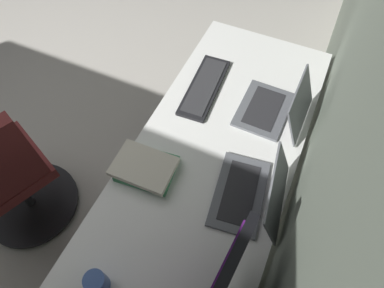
# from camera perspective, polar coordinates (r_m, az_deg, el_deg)

# --- Properties ---
(floor_plane) EXTENTS (5.22, 5.22, 0.00)m
(floor_plane) POSITION_cam_1_polar(r_m,az_deg,el_deg) (2.93, -28.51, 6.59)
(floor_plane) COLOR #B2ADA3
(wall_back) EXTENTS (4.95, 0.10, 2.60)m
(wall_back) POSITION_cam_1_polar(r_m,az_deg,el_deg) (1.17, 30.13, 14.48)
(wall_back) COLOR slate
(wall_back) RESTS_ON ground
(desk) EXTENTS (1.94, 0.70, 0.73)m
(desk) POSITION_cam_1_polar(r_m,az_deg,el_deg) (1.45, 1.81, -6.84)
(desk) COLOR white
(desk) RESTS_ON ground
(laptop_leftmost) EXTENTS (0.37, 0.31, 0.19)m
(laptop_leftmost) POSITION_cam_1_polar(r_m,az_deg,el_deg) (1.33, 10.67, -8.31)
(laptop_leftmost) COLOR #595B60
(laptop_leftmost) RESTS_ON desk
(laptop_left) EXTENTS (0.31, 0.31, 0.21)m
(laptop_left) POSITION_cam_1_polar(r_m,az_deg,el_deg) (1.58, 14.63, 6.10)
(laptop_left) COLOR #595B60
(laptop_left) RESTS_ON desk
(keyboard_main) EXTENTS (0.43, 0.16, 0.02)m
(keyboard_main) POSITION_cam_1_polar(r_m,az_deg,el_deg) (1.67, 2.16, 9.88)
(keyboard_main) COLOR black
(keyboard_main) RESTS_ON desk
(book_stack_near) EXTENTS (0.21, 0.26, 0.05)m
(book_stack_near) POSITION_cam_1_polar(r_m,az_deg,el_deg) (1.39, -8.06, -4.07)
(book_stack_near) COLOR #3D8456
(book_stack_near) RESTS_ON desk
(coffee_mug) EXTENTS (0.11, 0.07, 0.10)m
(coffee_mug) POSITION_cam_1_polar(r_m,az_deg,el_deg) (1.25, -16.24, -22.19)
(coffee_mug) COLOR #335193
(coffee_mug) RESTS_ON desk
(office_chair) EXTENTS (0.57, 0.61, 0.97)m
(office_chair) POSITION_cam_1_polar(r_m,az_deg,el_deg) (1.93, -29.47, -5.68)
(office_chair) COLOR maroon
(office_chair) RESTS_ON ground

